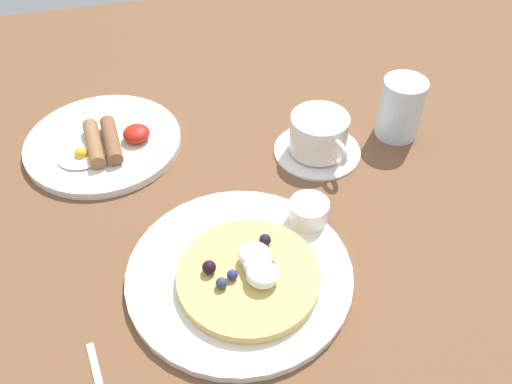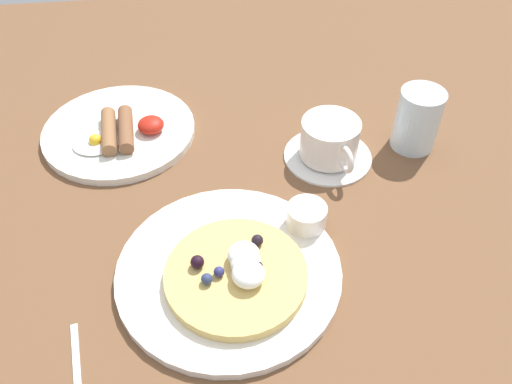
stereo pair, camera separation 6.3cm
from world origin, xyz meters
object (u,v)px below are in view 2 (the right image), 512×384
Objects in this scene: pancake_plate at (229,271)px; syrup_ramekin at (307,216)px; coffee_cup at (330,139)px; water_glass at (417,120)px; coffee_saucer at (328,155)px; breakfast_plate at (119,131)px.

syrup_ramekin reaches higher than pancake_plate.
water_glass is (13.76, 1.60, 1.05)cm from coffee_cup.
breakfast_plate is at bearing 163.34° from coffee_saucer.
syrup_ramekin is 35.21cm from breakfast_plate.
coffee_cup is (17.02, 20.11, 3.20)cm from pancake_plate.
syrup_ramekin reaches higher than breakfast_plate.
coffee_saucer is 1.38× the size of water_glass.
syrup_ramekin is at bearing -113.44° from coffee_saucer.
syrup_ramekin is at bearing -141.91° from water_glass.
syrup_ramekin is 0.45× the size of coffee_cup.
syrup_ramekin is (10.84, 6.08, 2.19)cm from pancake_plate.
syrup_ramekin is 15.64cm from coffee_saucer.
pancake_plate is at bearing -150.73° from syrup_ramekin.
water_glass is (19.94, 15.63, 2.05)cm from syrup_ramekin.
breakfast_plate is at bearing 116.77° from pancake_plate.
breakfast_plate is at bearing 137.45° from syrup_ramekin.
water_glass reaches higher than coffee_saucer.
water_glass is (30.77, 21.70, 4.24)cm from pancake_plate.
water_glass is at bearing 6.62° from coffee_cup.
coffee_saucer is at bearing -173.98° from water_glass.
pancake_plate is 12.62cm from syrup_ramekin.
breakfast_plate is 1.80× the size of coffee_saucer.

